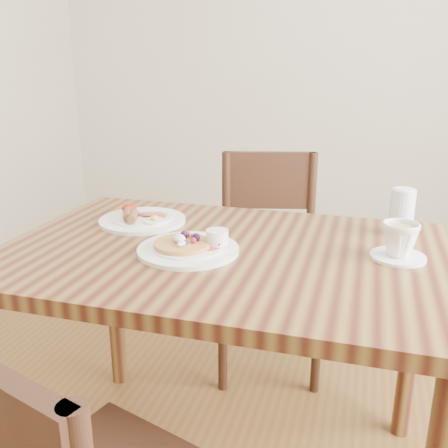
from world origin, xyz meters
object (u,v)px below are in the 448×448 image
(pancake_plate, at_px, (190,247))
(chair_far, at_px, (269,251))
(breakfast_plate, at_px, (141,219))
(dining_table, at_px, (224,282))
(water_glass, at_px, (402,212))
(teacup_saucer, at_px, (399,242))

(pancake_plate, bearing_deg, chair_far, 84.09)
(chair_far, relative_size, breakfast_plate, 3.26)
(chair_far, xyz_separation_m, pancake_plate, (-0.07, -0.72, 0.27))
(dining_table, bearing_deg, water_glass, 29.48)
(dining_table, bearing_deg, chair_far, 90.48)
(dining_table, height_order, water_glass, water_glass)
(dining_table, xyz_separation_m, teacup_saucer, (0.45, 0.06, 0.14))
(dining_table, height_order, pancake_plate, pancake_plate)
(pancake_plate, distance_m, water_glass, 0.62)
(chair_far, distance_m, pancake_plate, 0.77)
(chair_far, distance_m, water_glass, 0.70)
(breakfast_plate, xyz_separation_m, water_glass, (0.78, 0.11, 0.06))
(breakfast_plate, bearing_deg, chair_far, 59.12)
(teacup_saucer, bearing_deg, breakfast_plate, 172.98)
(teacup_saucer, relative_size, water_glass, 1.04)
(chair_far, relative_size, teacup_saucer, 6.29)
(chair_far, height_order, water_glass, water_glass)
(teacup_saucer, distance_m, water_glass, 0.20)
(dining_table, bearing_deg, pancake_plate, -149.89)
(breakfast_plate, bearing_deg, dining_table, -25.83)
(chair_far, xyz_separation_m, water_glass, (0.47, -0.41, 0.32))
(dining_table, bearing_deg, breakfast_plate, 154.17)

